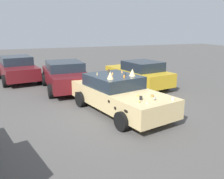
{
  "coord_description": "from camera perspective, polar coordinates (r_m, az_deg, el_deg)",
  "views": [
    {
      "loc": [
        -7.83,
        3.34,
        3.09
      ],
      "look_at": [
        0.0,
        0.3,
        0.9
      ],
      "focal_mm": 38.41,
      "sensor_mm": 36.0,
      "label": 1
    }
  ],
  "objects": [
    {
      "name": "parked_sedan_row_back_center",
      "position": [
        12.36,
        -11.02,
        3.31
      ],
      "size": [
        4.17,
        2.11,
        1.41
      ],
      "rotation": [
        0.0,
        0.0,
        3.15
      ],
      "color": "#5B1419",
      "rests_on": "ground"
    },
    {
      "name": "parked_sedan_behind_left",
      "position": [
        12.74,
        6.39,
        3.72
      ],
      "size": [
        4.19,
        2.47,
        1.4
      ],
      "rotation": [
        0.0,
        0.0,
        0.18
      ],
      "color": "gold",
      "rests_on": "ground"
    },
    {
      "name": "parked_sedan_near_left",
      "position": [
        15.16,
        -21.55,
        4.64
      ],
      "size": [
        4.21,
        2.48,
        1.44
      ],
      "rotation": [
        0.0,
        0.0,
        3.3
      ],
      "color": "#5B1419",
      "rests_on": "ground"
    },
    {
      "name": "art_car_decorated",
      "position": [
        8.91,
        1.5,
        -1.07
      ],
      "size": [
        4.79,
        2.74,
        1.61
      ],
      "rotation": [
        0.0,
        0.0,
        3.36
      ],
      "color": "#D8BC7F",
      "rests_on": "ground"
    },
    {
      "name": "ground_plane",
      "position": [
        9.06,
        1.78,
        -5.35
      ],
      "size": [
        60.0,
        60.0,
        0.0
      ],
      "primitive_type": "plane",
      "color": "#514F4C"
    }
  ]
}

